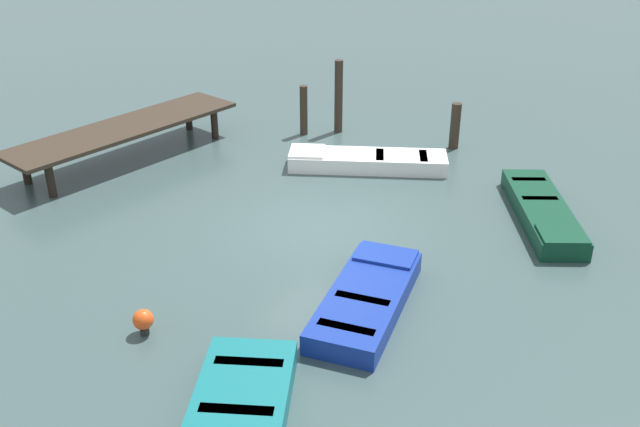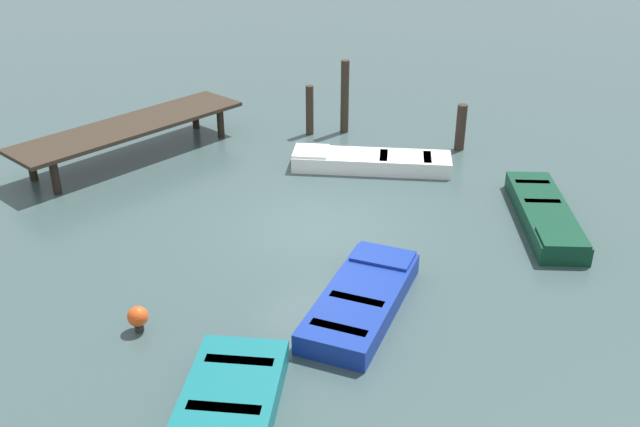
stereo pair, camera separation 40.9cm
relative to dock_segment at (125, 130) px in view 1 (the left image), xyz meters
name	(u,v)px [view 1 (the left image)]	position (x,y,z in m)	size (l,w,h in m)	color
ground_plane	(320,228)	(0.56, -6.47, -0.85)	(80.00, 80.00, 0.00)	#384C4C
dock_segment	(125,130)	(0.00, 0.00, 0.00)	(6.53, 1.82, 0.95)	#33281E
rowboat_dark_green	(543,211)	(4.19, -9.92, -0.63)	(3.56, 3.29, 0.46)	#0C3823
rowboat_blue	(367,298)	(-1.19, -9.19, -0.63)	(3.55, 2.42, 0.46)	navy
rowboat_white	(366,160)	(3.84, -5.13, -0.63)	(3.34, 3.87, 0.46)	silver
mooring_piling_center	(304,110)	(4.58, -2.19, -0.12)	(0.22, 0.22, 1.46)	#33281E
mooring_piling_far_right	(455,126)	(6.60, -6.04, -0.20)	(0.27, 0.27, 1.29)	#33281E
mooring_piling_mid_left	(339,97)	(5.42, -2.79, 0.22)	(0.24, 0.24, 2.14)	#33281E
marker_buoy	(143,320)	(-4.35, -6.85, -0.56)	(0.36, 0.36, 0.48)	#262626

